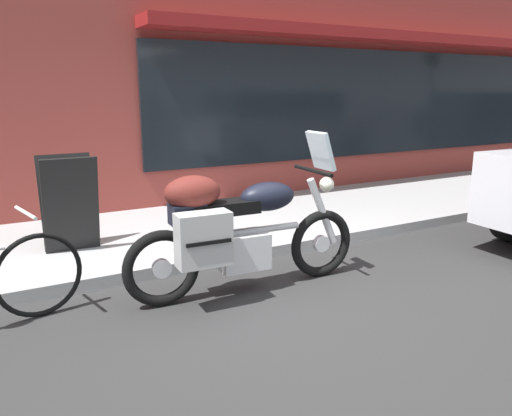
% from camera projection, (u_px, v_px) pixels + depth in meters
% --- Properties ---
extents(ground_plane, '(80.00, 80.00, 0.00)m').
position_uv_depth(ground_plane, '(292.00, 298.00, 4.36)').
color(ground_plane, '#2A2A2A').
extents(touring_motorcycle, '(2.24, 0.62, 1.41)m').
position_uv_depth(touring_motorcycle, '(236.00, 228.00, 4.33)').
color(touring_motorcycle, black).
rests_on(touring_motorcycle, ground_plane).
extents(sandwich_board_sign, '(0.55, 0.42, 1.00)m').
position_uv_depth(sandwich_board_sign, '(69.00, 203.00, 5.19)').
color(sandwich_board_sign, black).
rests_on(sandwich_board_sign, sidewalk_curb).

